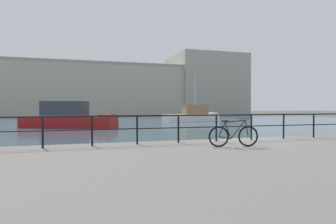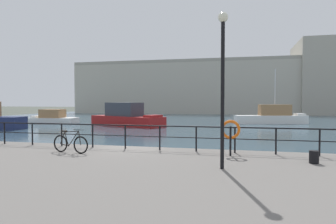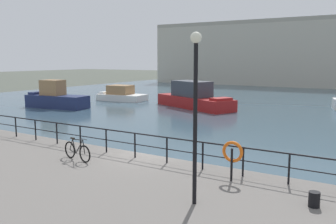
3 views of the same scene
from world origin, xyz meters
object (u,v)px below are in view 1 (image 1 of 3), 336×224
Objects in this scene: harbor_building at (139,90)px; parked_bicycle at (233,136)px; moored_harbor_tender at (68,118)px; moored_cabin_cruiser at (193,115)px.

harbor_building is 38.39× the size of parked_bicycle.
harbor_building reaches higher than moored_harbor_tender.
moored_cabin_cruiser is at bearing 80.45° from parked_bicycle.
harbor_building reaches higher than moored_cabin_cruiser.
moored_harbor_tender is 5.60× the size of parked_bicycle.
parked_bicycle is at bearing -49.74° from moored_harbor_tender.
moored_harbor_tender is at bearing -110.83° from harbor_building.
moored_cabin_cruiser is 31.57m from parked_bicycle.
moored_cabin_cruiser is at bearing 48.81° from moored_harbor_tender.
harbor_building is at bearing 91.74° from parked_bicycle.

